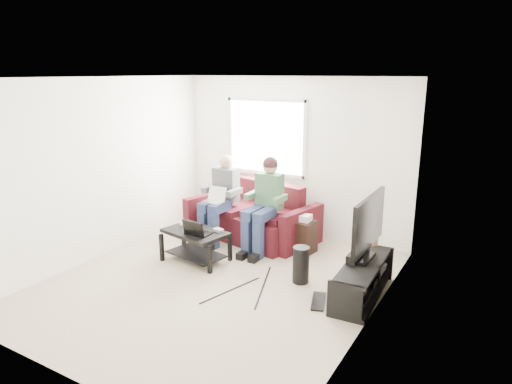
% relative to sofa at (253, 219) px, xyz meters
% --- Properties ---
extents(floor, '(4.50, 4.50, 0.00)m').
position_rel_sofa_xyz_m(floor, '(0.41, -1.67, -0.33)').
color(floor, '#C2B997').
rests_on(floor, ground).
extents(ceiling, '(4.50, 4.50, 0.00)m').
position_rel_sofa_xyz_m(ceiling, '(0.41, -1.67, 2.27)').
color(ceiling, white).
rests_on(ceiling, wall_back).
extents(wall_back, '(4.50, 0.00, 4.50)m').
position_rel_sofa_xyz_m(wall_back, '(0.41, 0.58, 0.97)').
color(wall_back, white).
rests_on(wall_back, floor).
extents(wall_front, '(4.50, 0.00, 4.50)m').
position_rel_sofa_xyz_m(wall_front, '(0.41, -3.92, 0.97)').
color(wall_front, white).
rests_on(wall_front, floor).
extents(wall_left, '(0.00, 4.50, 4.50)m').
position_rel_sofa_xyz_m(wall_left, '(-1.59, -1.67, 0.97)').
color(wall_left, white).
rests_on(wall_left, floor).
extents(wall_right, '(0.00, 4.50, 4.50)m').
position_rel_sofa_xyz_m(wall_right, '(2.41, -1.67, 0.97)').
color(wall_right, white).
rests_on(wall_right, floor).
extents(window, '(1.48, 0.04, 1.28)m').
position_rel_sofa_xyz_m(window, '(-0.09, 0.57, 1.27)').
color(window, white).
rests_on(window, wall_back).
extents(sofa, '(2.13, 1.24, 0.91)m').
position_rel_sofa_xyz_m(sofa, '(0.00, 0.00, 0.00)').
color(sofa, '#4E131F').
rests_on(sofa, floor).
extents(person_left, '(0.40, 0.71, 1.38)m').
position_rel_sofa_xyz_m(person_left, '(-0.40, -0.35, 0.43)').
color(person_left, navy).
rests_on(person_left, sofa).
extents(person_right, '(0.40, 0.71, 1.42)m').
position_rel_sofa_xyz_m(person_right, '(0.40, -0.33, 0.49)').
color(person_right, navy).
rests_on(person_right, sofa).
extents(laptop_silver, '(0.38, 0.33, 0.24)m').
position_rel_sofa_xyz_m(laptop_silver, '(-0.40, -0.53, 0.42)').
color(laptop_silver, silver).
rests_on(laptop_silver, person_left).
extents(coffee_table, '(1.00, 0.72, 0.46)m').
position_rel_sofa_xyz_m(coffee_table, '(-0.24, -1.23, 0.00)').
color(coffee_table, black).
rests_on(coffee_table, floor).
extents(laptop_black, '(0.40, 0.33, 0.24)m').
position_rel_sofa_xyz_m(laptop_black, '(-0.12, -1.31, 0.24)').
color(laptop_black, black).
rests_on(laptop_black, coffee_table).
extents(controller_a, '(0.15, 0.10, 0.04)m').
position_rel_sofa_xyz_m(controller_a, '(-0.52, -1.11, 0.14)').
color(controller_a, silver).
rests_on(controller_a, coffee_table).
extents(controller_b, '(0.15, 0.10, 0.04)m').
position_rel_sofa_xyz_m(controller_b, '(-0.34, -1.05, 0.14)').
color(controller_b, black).
rests_on(controller_b, coffee_table).
extents(controller_c, '(0.16, 0.12, 0.04)m').
position_rel_sofa_xyz_m(controller_c, '(0.06, -1.08, 0.14)').
color(controller_c, gray).
rests_on(controller_c, coffee_table).
extents(tv_stand, '(0.47, 1.35, 0.44)m').
position_rel_sofa_xyz_m(tv_stand, '(2.18, -1.08, -0.13)').
color(tv_stand, black).
rests_on(tv_stand, floor).
extents(tv, '(0.12, 1.10, 0.81)m').
position_rel_sofa_xyz_m(tv, '(2.18, -0.98, 0.57)').
color(tv, black).
rests_on(tv, tv_stand).
extents(soundbar, '(0.12, 0.50, 0.10)m').
position_rel_sofa_xyz_m(soundbar, '(2.06, -0.98, 0.16)').
color(soundbar, black).
rests_on(soundbar, tv_stand).
extents(drink_cup, '(0.08, 0.08, 0.12)m').
position_rel_sofa_xyz_m(drink_cup, '(2.13, -0.45, 0.17)').
color(drink_cup, '#AB7849').
rests_on(drink_cup, tv_stand).
extents(console_white, '(0.30, 0.22, 0.06)m').
position_rel_sofa_xyz_m(console_white, '(2.18, -1.48, -0.07)').
color(console_white, silver).
rests_on(console_white, tv_stand).
extents(console_grey, '(0.34, 0.26, 0.08)m').
position_rel_sofa_xyz_m(console_grey, '(2.18, -0.78, -0.06)').
color(console_grey, gray).
rests_on(console_grey, tv_stand).
extents(console_black, '(0.38, 0.30, 0.07)m').
position_rel_sofa_xyz_m(console_black, '(2.18, -1.13, -0.06)').
color(console_black, black).
rests_on(console_black, tv_stand).
extents(subwoofer, '(0.21, 0.21, 0.49)m').
position_rel_sofa_xyz_m(subwoofer, '(1.37, -1.10, -0.09)').
color(subwoofer, black).
rests_on(subwoofer, floor).
extents(keyboard_floor, '(0.28, 0.48, 0.03)m').
position_rel_sofa_xyz_m(keyboard_floor, '(1.78, -1.49, -0.32)').
color(keyboard_floor, black).
rests_on(keyboard_floor, floor).
extents(end_table, '(0.34, 0.34, 0.60)m').
position_rel_sofa_xyz_m(end_table, '(0.96, -0.15, -0.06)').
color(end_table, black).
rests_on(end_table, floor).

